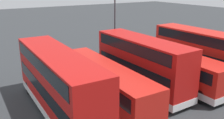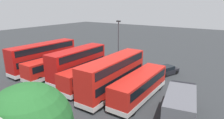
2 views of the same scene
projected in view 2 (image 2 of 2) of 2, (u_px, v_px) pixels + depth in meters
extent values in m
plane|color=#2D3033|center=(118.00, 66.00, 35.05)|extent=(140.00, 140.00, 0.00)
cube|color=red|center=(140.00, 85.00, 22.49)|extent=(2.55, 10.09, 2.60)
cube|color=silver|center=(139.00, 93.00, 22.77)|extent=(2.59, 10.13, 0.55)
cube|color=black|center=(140.00, 81.00, 22.33)|extent=(2.61, 9.29, 0.90)
cube|color=black|center=(157.00, 69.00, 26.37)|extent=(2.25, 0.06, 1.10)
cylinder|color=black|center=(144.00, 82.00, 26.30)|extent=(0.30, 1.10, 1.10)
cylinder|color=black|center=(160.00, 86.00, 25.09)|extent=(0.30, 1.10, 1.10)
cylinder|color=black|center=(114.00, 104.00, 20.50)|extent=(0.30, 1.10, 1.10)
cylinder|color=black|center=(133.00, 110.00, 19.28)|extent=(0.30, 1.10, 1.10)
cube|color=red|center=(114.00, 74.00, 23.81)|extent=(2.74, 11.46, 4.20)
cube|color=silver|center=(114.00, 88.00, 24.31)|extent=(2.78, 11.50, 0.55)
cube|color=black|center=(114.00, 76.00, 23.86)|extent=(2.78, 10.67, 0.90)
cube|color=black|center=(114.00, 63.00, 23.40)|extent=(2.78, 10.67, 0.90)
cube|color=black|center=(135.00, 64.00, 28.48)|extent=(2.25, 0.10, 1.10)
cylinder|color=black|center=(123.00, 76.00, 28.39)|extent=(0.32, 1.10, 1.10)
cylinder|color=black|center=(137.00, 80.00, 27.20)|extent=(0.32, 1.10, 1.10)
cylinder|color=black|center=(84.00, 100.00, 21.45)|extent=(0.32, 1.10, 1.10)
cylinder|color=black|center=(100.00, 105.00, 20.26)|extent=(0.32, 1.10, 1.10)
cube|color=red|center=(93.00, 74.00, 26.22)|extent=(2.81, 10.52, 2.60)
cube|color=silver|center=(93.00, 81.00, 26.50)|extent=(2.85, 10.56, 0.55)
cube|color=black|center=(92.00, 70.00, 26.06)|extent=(2.85, 9.72, 0.90)
cube|color=black|center=(115.00, 61.00, 30.17)|extent=(2.25, 0.12, 1.10)
cylinder|color=black|center=(103.00, 72.00, 30.14)|extent=(0.33, 1.11, 1.10)
cylinder|color=black|center=(115.00, 75.00, 28.88)|extent=(0.33, 1.11, 1.10)
cylinder|color=black|center=(66.00, 89.00, 24.16)|extent=(0.33, 1.11, 1.10)
cylinder|color=black|center=(79.00, 94.00, 22.90)|extent=(0.33, 1.11, 1.10)
cube|color=#B71411|center=(78.00, 63.00, 28.48)|extent=(2.69, 10.04, 4.20)
cube|color=silver|center=(78.00, 74.00, 28.98)|extent=(2.73, 10.08, 0.55)
cube|color=black|center=(78.00, 64.00, 28.53)|extent=(2.74, 9.24, 0.90)
cube|color=black|center=(77.00, 53.00, 28.07)|extent=(2.74, 9.24, 0.90)
cube|color=black|center=(99.00, 57.00, 32.57)|extent=(2.25, 0.09, 1.10)
cylinder|color=black|center=(88.00, 67.00, 32.49)|extent=(0.32, 1.10, 1.10)
cylinder|color=black|center=(99.00, 70.00, 31.29)|extent=(0.32, 1.10, 1.10)
cylinder|color=black|center=(54.00, 81.00, 26.70)|extent=(0.32, 1.10, 1.10)
cylinder|color=black|center=(66.00, 85.00, 25.51)|extent=(0.32, 1.10, 1.10)
cube|color=red|center=(59.00, 64.00, 30.60)|extent=(2.82, 11.70, 2.60)
cube|color=silver|center=(59.00, 70.00, 30.88)|extent=(2.86, 11.74, 0.55)
cube|color=black|center=(59.00, 60.00, 30.43)|extent=(2.86, 10.90, 0.90)
cube|color=black|center=(84.00, 53.00, 35.02)|extent=(2.25, 0.11, 1.10)
cylinder|color=black|center=(75.00, 63.00, 34.99)|extent=(0.33, 1.11, 1.10)
cylinder|color=black|center=(84.00, 65.00, 33.73)|extent=(0.33, 1.11, 1.10)
cylinder|color=black|center=(30.00, 77.00, 28.06)|extent=(0.33, 1.11, 1.10)
cylinder|color=black|center=(40.00, 81.00, 26.81)|extent=(0.33, 1.11, 1.10)
cube|color=#B71411|center=(44.00, 56.00, 32.35)|extent=(2.83, 11.75, 4.20)
cube|color=silver|center=(45.00, 66.00, 32.85)|extent=(2.87, 11.79, 0.55)
cube|color=black|center=(44.00, 57.00, 32.40)|extent=(2.87, 10.95, 0.90)
cube|color=black|center=(43.00, 47.00, 31.94)|extent=(2.87, 10.95, 0.90)
cube|color=black|center=(70.00, 51.00, 37.00)|extent=(2.25, 0.11, 1.10)
cylinder|color=black|center=(61.00, 60.00, 36.98)|extent=(0.33, 1.11, 1.10)
cylinder|color=black|center=(69.00, 62.00, 35.71)|extent=(0.33, 1.11, 1.10)
cylinder|color=black|center=(16.00, 73.00, 30.02)|extent=(0.33, 1.11, 1.10)
cylinder|color=black|center=(24.00, 76.00, 28.76)|extent=(0.33, 1.11, 1.10)
cube|color=#595960|center=(179.00, 109.00, 17.12)|extent=(3.55, 5.89, 2.80)
cube|color=black|center=(182.00, 95.00, 20.53)|extent=(2.85, 2.46, 2.20)
cylinder|color=black|center=(170.00, 101.00, 21.22)|extent=(0.47, 1.04, 1.00)
cylinder|color=black|center=(192.00, 105.00, 20.38)|extent=(0.47, 1.04, 1.00)
cube|color=black|center=(67.00, 51.00, 44.50)|extent=(2.03, 4.17, 0.70)
cube|color=black|center=(67.00, 48.00, 44.49)|extent=(1.78, 2.53, 0.55)
cylinder|color=black|center=(64.00, 53.00, 43.00)|extent=(0.26, 0.65, 0.64)
cylinder|color=black|center=(60.00, 52.00, 43.93)|extent=(0.26, 0.65, 0.64)
cylinder|color=black|center=(74.00, 51.00, 45.19)|extent=(0.26, 0.65, 0.64)
cylinder|color=black|center=(69.00, 50.00, 46.13)|extent=(0.26, 0.65, 0.64)
cube|color=black|center=(167.00, 71.00, 30.64)|extent=(3.13, 4.33, 0.70)
cube|color=black|center=(166.00, 68.00, 30.36)|extent=(2.40, 2.80, 0.55)
cylinder|color=black|center=(168.00, 70.00, 32.08)|extent=(0.44, 0.68, 0.64)
cylinder|color=black|center=(176.00, 72.00, 30.80)|extent=(0.44, 0.68, 0.64)
cylinder|color=black|center=(157.00, 73.00, 30.59)|extent=(0.44, 0.68, 0.64)
cylinder|color=black|center=(165.00, 76.00, 29.32)|extent=(0.44, 0.68, 0.64)
cylinder|color=#38383D|center=(118.00, 46.00, 32.96)|extent=(0.16, 0.16, 7.96)
cube|color=#262628|center=(119.00, 21.00, 31.83)|extent=(0.70, 0.30, 0.24)
cylinder|color=#333338|center=(134.00, 71.00, 31.02)|extent=(0.60, 0.60, 0.95)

